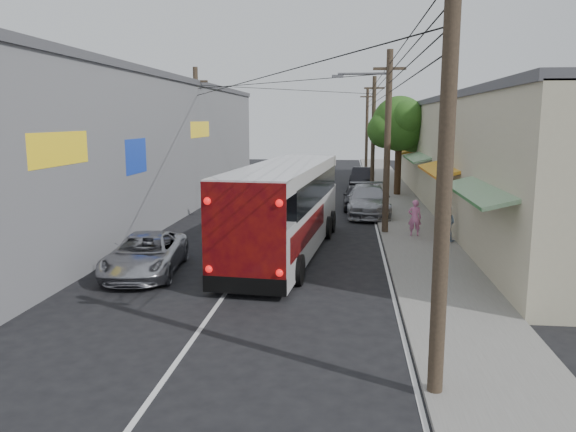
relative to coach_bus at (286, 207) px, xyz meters
name	(u,v)px	position (x,y,z in m)	size (l,w,h in m)	color
ground	(191,342)	(-1.21, -9.06, -1.77)	(120.00, 120.00, 0.00)	black
sidewalk	(400,209)	(5.29, 10.94, -1.71)	(3.00, 80.00, 0.12)	slate
building_right	(477,153)	(9.78, 12.94, 1.38)	(7.09, 40.00, 6.25)	#C1B999
building_left	(129,146)	(-9.71, 8.93, 1.88)	(7.20, 36.00, 7.25)	slate
utility_poles	(342,136)	(1.92, 11.26, 2.36)	(11.80, 45.28, 8.00)	#473828
street_tree	(400,126)	(5.66, 16.95, 2.91)	(4.40, 4.00, 6.60)	#3F2B19
coach_bus	(286,207)	(0.00, 0.00, 0.00)	(3.56, 12.01, 3.41)	silver
jeepney	(145,254)	(-4.31, -3.50, -1.11)	(2.19, 4.75, 1.32)	#B2B2B9
parked_suv	(368,201)	(3.39, 8.94, -0.97)	(2.24, 5.50, 1.60)	#97989F
parked_car_mid	(358,197)	(2.88, 11.05, -1.07)	(1.64, 4.07, 1.39)	#222327
parked_car_far	(362,177)	(3.39, 22.23, -1.05)	(1.53, 4.38, 1.44)	black
pedestrian_near	(415,218)	(5.20, 3.19, -0.87)	(0.57, 0.37, 1.56)	pink
pedestrian_far	(447,223)	(6.39, 2.25, -0.91)	(0.71, 0.56, 1.47)	#7C96B4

